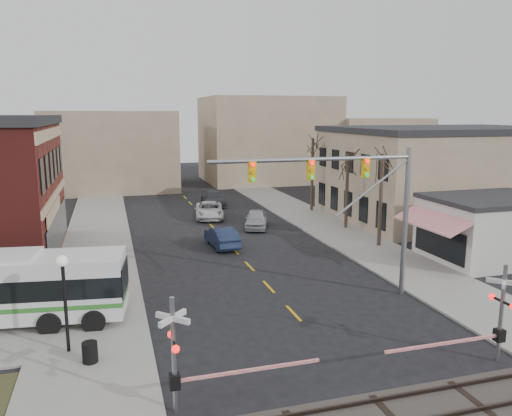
{
  "coord_description": "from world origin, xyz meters",
  "views": [
    {
      "loc": [
        -8.35,
        -19.71,
        9.71
      ],
      "look_at": [
        0.92,
        11.63,
        3.5
      ],
      "focal_mm": 35.0,
      "sensor_mm": 36.0,
      "label": 1
    }
  ],
  "objects": [
    {
      "name": "ground",
      "position": [
        0.0,
        0.0,
        0.0
      ],
      "size": [
        160.0,
        160.0,
        0.0
      ],
      "primitive_type": "plane",
      "color": "black",
      "rests_on": "ground"
    },
    {
      "name": "sidewalk_west",
      "position": [
        -9.5,
        20.0,
        0.06
      ],
      "size": [
        5.0,
        60.0,
        0.12
      ],
      "primitive_type": "cube",
      "color": "gray",
      "rests_on": "ground"
    },
    {
      "name": "sidewalk_east",
      "position": [
        9.5,
        20.0,
        0.06
      ],
      "size": [
        5.0,
        60.0,
        0.12
      ],
      "primitive_type": "cube",
      "color": "gray",
      "rests_on": "ground"
    },
    {
      "name": "tan_building",
      "position": [
        22.0,
        20.0,
        4.26
      ],
      "size": [
        20.3,
        15.3,
        8.5
      ],
      "color": "gray",
      "rests_on": "ground"
    },
    {
      "name": "awning_shop",
      "position": [
        15.97,
        7.0,
        2.16
      ],
      "size": [
        9.74,
        6.2,
        4.3
      ],
      "color": "beige",
      "rests_on": "ground"
    },
    {
      "name": "tree_east_a",
      "position": [
        10.5,
        12.0,
        3.5
      ],
      "size": [
        0.28,
        0.28,
        6.75
      ],
      "color": "#382B21",
      "rests_on": "sidewalk_east"
    },
    {
      "name": "tree_east_b",
      "position": [
        10.8,
        18.0,
        3.27
      ],
      "size": [
        0.28,
        0.28,
        6.3
      ],
      "color": "#382B21",
      "rests_on": "sidewalk_east"
    },
    {
      "name": "tree_east_c",
      "position": [
        11.0,
        26.0,
        3.72
      ],
      "size": [
        0.28,
        0.28,
        7.2
      ],
      "color": "#382B21",
      "rests_on": "sidewalk_east"
    },
    {
      "name": "traffic_signal_mast",
      "position": [
        3.71,
        2.91,
        5.78
      ],
      "size": [
        10.79,
        0.3,
        8.0
      ],
      "color": "gray",
      "rests_on": "ground"
    },
    {
      "name": "rr_crossing_west",
      "position": [
        -6.24,
        -4.64,
        1.97
      ],
      "size": [
        5.6,
        1.36,
        4.0
      ],
      "color": "gray",
      "rests_on": "ground"
    },
    {
      "name": "rr_crossing_east",
      "position": [
        5.66,
        -4.8,
        1.97
      ],
      "size": [
        5.6,
        1.36,
        4.0
      ],
      "color": "gray",
      "rests_on": "ground"
    },
    {
      "name": "street_lamp",
      "position": [
        -10.34,
        0.69,
        3.05
      ],
      "size": [
        0.44,
        0.44,
        4.07
      ],
      "color": "black",
      "rests_on": "sidewalk_west"
    },
    {
      "name": "trash_bin",
      "position": [
        -9.46,
        -0.53,
        0.53
      ],
      "size": [
        0.6,
        0.6,
        0.82
      ],
      "primitive_type": "cylinder",
      "color": "black",
      "rests_on": "sidewalk_west"
    },
    {
      "name": "car_a",
      "position": [
        3.54,
        20.47,
        0.77
      ],
      "size": [
        3.19,
        4.88,
        1.55
      ],
      "primitive_type": "imported",
      "rotation": [
        0.0,
        0.0,
        -0.33
      ],
      "color": "#A1A2A6",
      "rests_on": "ground"
    },
    {
      "name": "car_b",
      "position": [
        -0.65,
        15.27,
        0.75
      ],
      "size": [
        1.88,
        4.66,
        1.51
      ],
      "primitive_type": "imported",
      "rotation": [
        0.0,
        0.0,
        3.2
      ],
      "color": "#19243F",
      "rests_on": "ground"
    },
    {
      "name": "car_c",
      "position": [
        0.48,
        25.67,
        0.75
      ],
      "size": [
        3.37,
        5.76,
        1.51
      ],
      "primitive_type": "imported",
      "rotation": [
        0.0,
        0.0,
        -0.17
      ],
      "color": "silver",
      "rests_on": "ground"
    },
    {
      "name": "car_d",
      "position": [
        2.16,
        32.08,
        0.75
      ],
      "size": [
        2.24,
        5.23,
        1.5
      ],
      "primitive_type": "imported",
      "rotation": [
        0.0,
        0.0,
        -0.03
      ],
      "color": "#45464B",
      "rests_on": "ground"
    },
    {
      "name": "pedestrian_near",
      "position": [
        -8.82,
        4.27,
        1.08
      ],
      "size": [
        0.66,
        0.81,
        1.92
      ],
      "primitive_type": "imported",
      "rotation": [
        0.0,
        0.0,
        1.25
      ],
      "color": "#5B5249",
      "rests_on": "sidewalk_west"
    },
    {
      "name": "pedestrian_far",
      "position": [
        -10.09,
        7.11,
        1.05
      ],
      "size": [
        1.07,
        1.14,
        1.85
      ],
      "primitive_type": "imported",
      "rotation": [
        0.0,
        0.0,
        1.01
      ],
      "color": "#2C394E",
      "rests_on": "sidewalk_west"
    }
  ]
}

